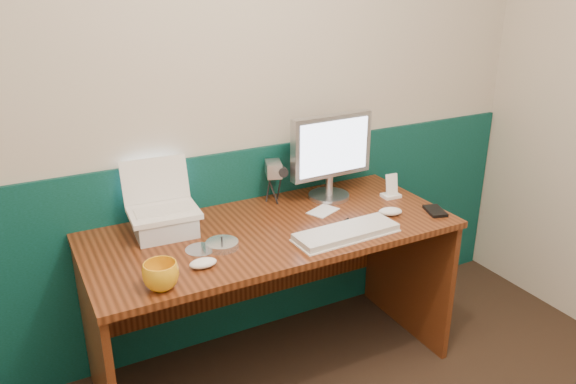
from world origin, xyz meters
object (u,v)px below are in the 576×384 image
mug (161,276)px  monitor (330,157)px  desk (273,302)px  camcorder (274,181)px  laptop (162,189)px  keyboard (346,233)px

mug → monitor: bearing=24.9°
mug → desk: bearing=25.3°
camcorder → laptop: bearing=-151.2°
keyboard → mug: 0.81m
desk → mug: bearing=-154.7°
laptop → keyboard: (0.67, -0.38, -0.19)m
laptop → mug: laptop is taller
keyboard → mug: size_ratio=3.55×
monitor → keyboard: 0.47m
monitor → camcorder: size_ratio=1.95×
desk → keyboard: 0.51m
desk → monitor: 0.73m
laptop → desk: bearing=-17.0°
mug → camcorder: 0.88m
desk → camcorder: camcorder is taller
monitor → keyboard: size_ratio=0.93×
laptop → keyboard: 0.79m
desk → camcorder: bearing=62.2°
laptop → camcorder: bearing=13.8°
monitor → camcorder: bearing=161.3°
laptop → keyboard: size_ratio=0.63×
monitor → camcorder: monitor is taller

